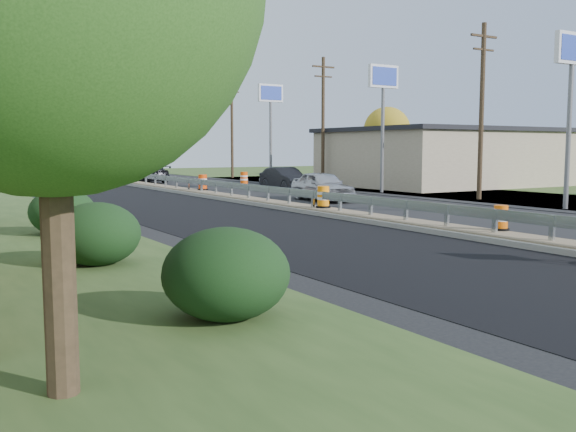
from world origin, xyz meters
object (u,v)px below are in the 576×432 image
barrel_median_near (501,218)px  car_dark_far (148,174)px  barrel_shoulder_far (244,179)px  car_dark_mid (285,179)px  barrel_median_far (203,183)px  car_silver (322,186)px  barrel_median_mid (323,197)px

barrel_median_near → car_dark_far: car_dark_far is taller
barrel_median_near → barrel_shoulder_far: 30.42m
car_dark_mid → car_dark_far: bearing=111.5°
barrel_median_near → barrel_shoulder_far: barrel_median_near is taller
barrel_median_far → car_dark_mid: size_ratio=0.21×
barrel_median_far → car_dark_far: size_ratio=0.19×
barrel_median_near → car_silver: bearing=77.4°
car_silver → barrel_median_mid: bearing=-117.9°
barrel_shoulder_far → car_dark_mid: size_ratio=0.22×
barrel_median_far → car_dark_mid: bearing=4.5°
barrel_median_near → car_silver: car_silver is taller
car_dark_far → barrel_median_far: bearing=77.8°
barrel_median_near → barrel_median_far: 22.82m
barrel_shoulder_far → car_dark_mid: (-0.25, -6.42, 0.28)m
car_silver → barrel_median_near: bearing=-96.3°
barrel_median_mid → barrel_shoulder_far: (6.84, 20.52, -0.19)m
barrel_median_near → car_dark_far: 37.11m
barrel_median_far → car_silver: car_silver is taller
barrel_median_far → car_dark_mid: car_dark_mid is taller
car_dark_far → car_silver: bearing=88.2°
car_silver → car_dark_far: size_ratio=0.94×
car_dark_mid → barrel_median_far: bearing=-173.0°
barrel_median_near → barrel_shoulder_far: (6.45, 29.73, -0.12)m
car_silver → barrel_shoulder_far: bearing=84.4°
barrel_shoulder_far → car_dark_mid: car_dark_mid is taller
barrel_median_near → barrel_median_far: bearing=90.0°
car_dark_far → barrel_shoulder_far: bearing=117.9°
car_silver → car_dark_far: 22.57m
barrel_median_near → car_dark_mid: size_ratio=0.17×
barrel_median_mid → car_dark_far: 27.93m
barrel_median_far → car_dark_far: 14.33m
barrel_median_near → barrel_median_mid: barrel_median_mid is taller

